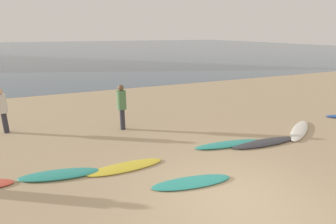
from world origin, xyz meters
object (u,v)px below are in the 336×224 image
Objects in this scene: surfboard_3 at (125,167)px; surfboard_4 at (192,182)px; surfboard_6 at (265,142)px; surfboard_2 at (59,174)px; surfboard_7 at (299,130)px; person_1 at (2,107)px; surfboard_5 at (228,144)px; person_0 at (122,103)px.

surfboard_4 is (1.30, -1.39, 0.00)m from surfboard_3.
surfboard_4 is 0.80× the size of surfboard_6.
surfboard_2 is 8.34m from surfboard_7.
surfboard_7 reaches higher than surfboard_3.
surfboard_5 is at bearing -164.30° from person_1.
surfboard_3 is 6.68m from surfboard_7.
surfboard_5 is 3.21m from surfboard_7.
surfboard_5 is at bearing 8.82° from surfboard_2.
person_1 is (-3.36, 4.33, 0.94)m from surfboard_3.
surfboard_5 is 0.92× the size of surfboard_7.
person_0 is (-6.00, 2.84, 0.97)m from surfboard_7.
surfboard_4 is at bearing 162.90° from surfboard_7.
surfboard_4 is 1.18× the size of person_0.
surfboard_3 is 1.23× the size of person_0.
surfboard_6 is (1.19, -0.36, -0.00)m from surfboard_5.
surfboard_6 is at bearing -54.14° from person_0.
person_1 is (-4.66, 5.72, 0.94)m from surfboard_4.
person_0 is (0.67, 2.98, 0.98)m from surfboard_3.
person_1 is (-10.03, 4.18, 0.93)m from surfboard_7.
person_0 is at bearing -151.15° from person_1.
person_0 is at bearing 143.28° from surfboard_6.
surfboard_2 is 1.20× the size of person_1.
surfboard_5 reaches higher than surfboard_4.
surfboard_3 is 1.04× the size of surfboard_4.
surfboard_4 is at bearing -158.77° from surfboard_6.
person_0 is (-3.99, 3.21, 0.97)m from surfboard_6.
surfboard_2 is 1.15× the size of person_0.
surfboard_5 is at bearing 0.67° from surfboard_3.
surfboard_7 is at bearing -40.58° from person_0.
surfboard_4 is 1.22× the size of person_1.
surfboard_7 is at bearing -0.33° from surfboard_3.
person_1 is at bearing 122.71° from surfboard_2.
surfboard_3 is 3.46m from surfboard_5.
surfboard_5 is 1.25m from surfboard_6.
surfboard_3 is at bearing -117.93° from person_0.
surfboard_3 is at bearing 148.21° from surfboard_7.
surfboard_7 reaches higher than surfboard_6.
person_1 is (-1.69, 4.07, 0.93)m from surfboard_2.
surfboard_5 is (2.16, 1.52, 0.01)m from surfboard_4.
person_1 reaches higher than surfboard_7.
surfboard_2 is at bearing 146.19° from surfboard_7.
surfboard_3 is 1.28× the size of person_1.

